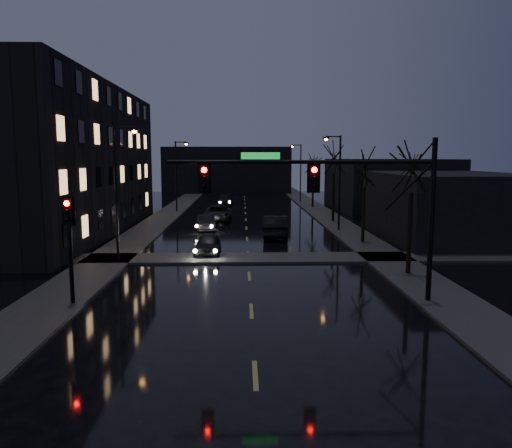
{
  "coord_description": "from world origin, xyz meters",
  "views": [
    {
      "loc": [
        -0.35,
        -11.56,
        6.18
      ],
      "look_at": [
        0.26,
        10.75,
        3.2
      ],
      "focal_mm": 35.0,
      "sensor_mm": 36.0,
      "label": 1
    }
  ],
  "objects": [
    {
      "name": "sidewalk_left",
      "position": [
        -8.5,
        35.0,
        0.06
      ],
      "size": [
        3.0,
        140.0,
        0.12
      ],
      "primitive_type": "cube",
      "color": "#2D2D2B",
      "rests_on": "ground"
    },
    {
      "name": "far_block",
      "position": [
        -3.0,
        78.0,
        4.0
      ],
      "size": [
        22.0,
        10.0,
        8.0
      ],
      "primitive_type": "cube",
      "color": "black",
      "rests_on": "ground"
    },
    {
      "name": "streetlight_r_mid",
      "position": [
        7.58,
        30.0,
        4.77
      ],
      "size": [
        1.53,
        0.28,
        8.0
      ],
      "color": "black",
      "rests_on": "ground"
    },
    {
      "name": "oncoming_car_b",
      "position": [
        -3.46,
        30.78,
        0.66
      ],
      "size": [
        1.92,
        4.17,
        1.33
      ],
      "primitive_type": "imported",
      "rotation": [
        0.0,
        0.0,
        0.13
      ],
      "color": "black",
      "rests_on": "ground"
    },
    {
      "name": "apartment_block",
      "position": [
        -16.5,
        30.0,
        6.0
      ],
      "size": [
        12.0,
        30.0,
        12.0
      ],
      "primitive_type": "cube",
      "color": "black",
      "rests_on": "ground"
    },
    {
      "name": "commercial_right_far",
      "position": [
        17.0,
        48.0,
        3.0
      ],
      "size": [
        12.0,
        18.0,
        6.0
      ],
      "primitive_type": "cube",
      "color": "black",
      "rests_on": "ground"
    },
    {
      "name": "lead_car",
      "position": [
        2.24,
        26.79,
        0.86
      ],
      "size": [
        2.15,
        5.32,
        1.72
      ],
      "primitive_type": "imported",
      "rotation": [
        0.0,
        0.0,
        3.08
      ],
      "color": "black",
      "rests_on": "ground"
    },
    {
      "name": "oncoming_car_a",
      "position": [
        -2.58,
        19.98,
        0.69
      ],
      "size": [
        1.67,
        4.07,
        1.38
      ],
      "primitive_type": "imported",
      "rotation": [
        0.0,
        0.0,
        0.01
      ],
      "color": "black",
      "rests_on": "ground"
    },
    {
      "name": "commercial_right_near",
      "position": [
        15.5,
        26.0,
        2.5
      ],
      "size": [
        10.0,
        14.0,
        5.0
      ],
      "primitive_type": "cube",
      "color": "black",
      "rests_on": "ground"
    },
    {
      "name": "streetlight_l_far",
      "position": [
        -7.58,
        45.0,
        4.77
      ],
      "size": [
        1.53,
        0.28,
        8.0
      ],
      "color": "black",
      "rests_on": "ground"
    },
    {
      "name": "tree_near",
      "position": [
        8.4,
        14.0,
        6.22
      ],
      "size": [
        3.52,
        3.52,
        8.08
      ],
      "color": "black",
      "rests_on": "ground"
    },
    {
      "name": "streetlight_r_far",
      "position": [
        7.58,
        58.0,
        4.77
      ],
      "size": [
        1.53,
        0.28,
        8.0
      ],
      "color": "black",
      "rests_on": "ground"
    },
    {
      "name": "signal_pole_left",
      "position": [
        -7.5,
        8.99,
        3.01
      ],
      "size": [
        0.35,
        0.41,
        4.53
      ],
      "color": "black",
      "rests_on": "ground"
    },
    {
      "name": "sidewalk_cross",
      "position": [
        0.0,
        18.5,
        0.06
      ],
      "size": [
        40.0,
        3.0,
        0.12
      ],
      "primitive_type": "cube",
      "color": "#2D2D2B",
      "rests_on": "ground"
    },
    {
      "name": "tree_far",
      "position": [
        8.4,
        50.0,
        6.06
      ],
      "size": [
        3.43,
        3.43,
        7.88
      ],
      "color": "black",
      "rests_on": "ground"
    },
    {
      "name": "signal_mast",
      "position": [
        3.85,
        9.0,
        4.87
      ],
      "size": [
        11.11,
        0.41,
        7.0
      ],
      "color": "black",
      "rests_on": "ground"
    },
    {
      "name": "oncoming_car_d",
      "position": [
        -2.56,
        52.99,
        0.7
      ],
      "size": [
        2.02,
        4.85,
        1.4
      ],
      "primitive_type": "imported",
      "rotation": [
        0.0,
        0.0,
        0.01
      ],
      "color": "black",
      "rests_on": "ground"
    },
    {
      "name": "tree_mid_a",
      "position": [
        8.4,
        24.0,
        5.83
      ],
      "size": [
        3.3,
        3.3,
        7.58
      ],
      "color": "black",
      "rests_on": "ground"
    },
    {
      "name": "tree_mid_b",
      "position": [
        8.4,
        36.0,
        6.61
      ],
      "size": [
        3.74,
        3.74,
        8.59
      ],
      "color": "black",
      "rests_on": "ground"
    },
    {
      "name": "ground",
      "position": [
        0.0,
        0.0,
        0.0
      ],
      "size": [
        160.0,
        160.0,
        0.0
      ],
      "primitive_type": "plane",
      "color": "black",
      "rests_on": "ground"
    },
    {
      "name": "streetlight_l_near",
      "position": [
        -7.58,
        18.0,
        4.77
      ],
      "size": [
        1.53,
        0.28,
        8.0
      ],
      "color": "black",
      "rests_on": "ground"
    },
    {
      "name": "oncoming_car_c",
      "position": [
        -2.75,
        37.05,
        0.76
      ],
      "size": [
        2.59,
        5.52,
        1.53
      ],
      "primitive_type": "imported",
      "rotation": [
        0.0,
        0.0,
        -0.01
      ],
      "color": "black",
      "rests_on": "ground"
    },
    {
      "name": "sidewalk_right",
      "position": [
        8.5,
        35.0,
        0.06
      ],
      "size": [
        3.0,
        140.0,
        0.12
      ],
      "primitive_type": "cube",
      "color": "#2D2D2B",
      "rests_on": "ground"
    }
  ]
}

